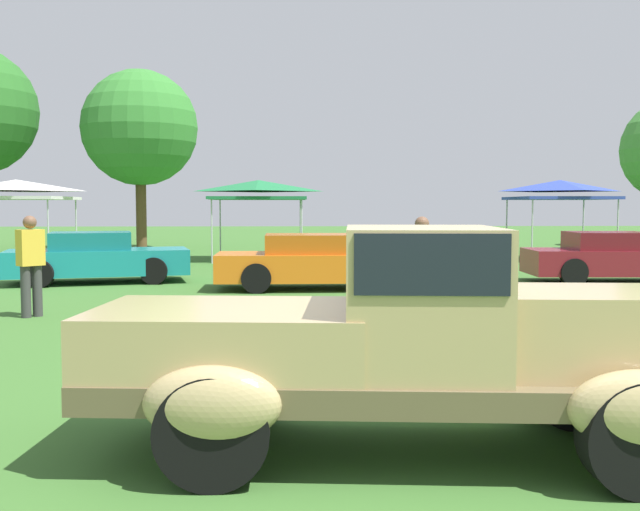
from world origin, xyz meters
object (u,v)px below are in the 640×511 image
(spectator_near_truck, at_px, (422,267))
(canopy_tent_left_field, at_px, (16,188))
(feature_pickup_truck, at_px, (409,339))
(canopy_tent_center_field, at_px, (258,189))
(canopy_tent_right_field, at_px, (560,189))
(show_car_orange, at_px, (317,262))
(show_car_teal, at_px, (97,258))
(show_car_burgundy, at_px, (613,258))
(spectator_between_cars, at_px, (31,262))

(spectator_near_truck, xyz_separation_m, canopy_tent_left_field, (-11.08, 13.65, 1.51))
(feature_pickup_truck, distance_m, canopy_tent_center_field, 19.79)
(canopy_tent_left_field, relative_size, canopy_tent_right_field, 1.09)
(canopy_tent_left_field, distance_m, canopy_tent_right_field, 18.17)
(canopy_tent_right_field, bearing_deg, show_car_orange, -135.89)
(feature_pickup_truck, distance_m, canopy_tent_right_field, 20.90)
(show_car_teal, height_order, show_car_burgundy, same)
(show_car_orange, relative_size, show_car_burgundy, 1.08)
(feature_pickup_truck, bearing_deg, show_car_teal, 113.91)
(show_car_teal, distance_m, canopy_tent_right_field, 15.39)
(feature_pickup_truck, xyz_separation_m, show_car_orange, (-0.29, 10.91, -0.27))
(spectator_between_cars, distance_m, canopy_tent_center_field, 13.13)
(show_car_teal, relative_size, canopy_tent_center_field, 1.41)
(feature_pickup_truck, distance_m, show_car_orange, 10.92)
(show_car_burgundy, xyz_separation_m, spectator_between_cars, (-12.09, -5.01, 0.31))
(canopy_tent_center_field, bearing_deg, canopy_tent_right_field, -2.67)
(feature_pickup_truck, bearing_deg, canopy_tent_right_field, 66.79)
(spectator_near_truck, bearing_deg, canopy_tent_center_field, 102.56)
(feature_pickup_truck, xyz_separation_m, canopy_tent_left_field, (-9.95, 19.46, 1.55))
(canopy_tent_center_field, bearing_deg, canopy_tent_left_field, -178.77)
(canopy_tent_center_field, bearing_deg, show_car_burgundy, -40.75)
(spectator_near_truck, bearing_deg, show_car_burgundy, 47.08)
(show_car_teal, xyz_separation_m, canopy_tent_right_field, (13.74, 6.70, 1.82))
(canopy_tent_left_field, bearing_deg, canopy_tent_center_field, 1.23)
(show_car_orange, relative_size, canopy_tent_center_field, 1.42)
(show_car_orange, distance_m, show_car_burgundy, 7.27)
(show_car_burgundy, bearing_deg, feature_pickup_truck, -119.88)
(show_car_burgundy, bearing_deg, canopy_tent_right_field, 79.58)
(show_car_orange, bearing_deg, canopy_tent_left_field, 138.50)
(show_car_teal, relative_size, show_car_orange, 0.99)
(feature_pickup_truck, height_order, spectator_near_truck, feature_pickup_truck)
(spectator_between_cars, distance_m, canopy_tent_left_field, 13.43)
(canopy_tent_center_field, height_order, canopy_tent_right_field, same)
(show_car_orange, distance_m, spectator_near_truck, 5.31)
(feature_pickup_truck, xyz_separation_m, spectator_between_cars, (-5.19, 7.00, 0.04))
(spectator_near_truck, height_order, spectator_between_cars, same)
(feature_pickup_truck, relative_size, canopy_tent_center_field, 1.49)
(show_car_orange, bearing_deg, show_car_teal, 163.55)
(show_car_burgundy, relative_size, canopy_tent_right_field, 1.36)
(feature_pickup_truck, distance_m, spectator_near_truck, 5.92)
(show_car_burgundy, xyz_separation_m, spectator_near_truck, (-5.77, -6.20, 0.31))
(show_car_orange, xyz_separation_m, canopy_tent_left_field, (-9.66, 8.55, 1.82))
(show_car_burgundy, relative_size, spectator_between_cars, 2.48)
(spectator_between_cars, bearing_deg, feature_pickup_truck, -53.45)
(spectator_near_truck, relative_size, canopy_tent_left_field, 0.50)
(canopy_tent_right_field, bearing_deg, canopy_tent_center_field, 177.33)
(feature_pickup_truck, bearing_deg, spectator_near_truck, 78.97)
(feature_pickup_truck, relative_size, show_car_teal, 1.06)
(show_car_orange, bearing_deg, feature_pickup_truck, -88.47)
(show_car_burgundy, relative_size, spectator_near_truck, 2.48)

